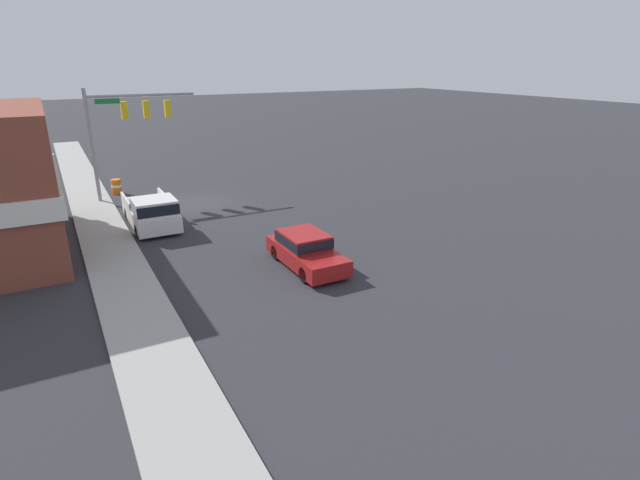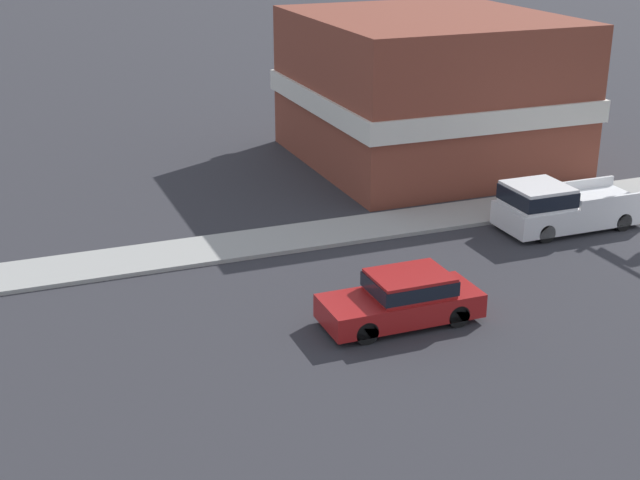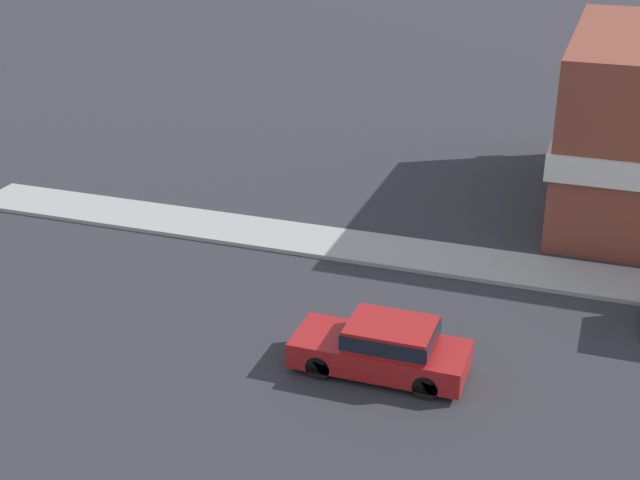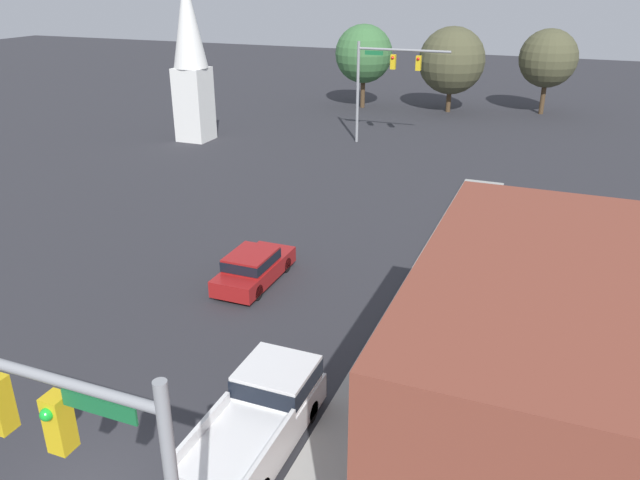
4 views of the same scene
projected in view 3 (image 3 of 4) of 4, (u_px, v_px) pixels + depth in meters
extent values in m
cylinder|color=black|center=(319.00, 367.00, 22.86)|extent=(0.22, 0.66, 0.66)
cylinder|color=black|center=(338.00, 336.00, 24.26)|extent=(0.22, 0.66, 0.66)
cylinder|color=black|center=(426.00, 387.00, 22.02)|extent=(0.22, 0.66, 0.66)
cylinder|color=black|center=(440.00, 354.00, 23.42)|extent=(0.22, 0.66, 0.66)
cube|color=maroon|center=(380.00, 354.00, 23.06)|extent=(1.84, 4.53, 0.69)
cube|color=maroon|center=(391.00, 334.00, 22.72)|extent=(1.70, 2.18, 0.59)
cube|color=black|center=(391.00, 334.00, 22.72)|extent=(1.72, 2.26, 0.41)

